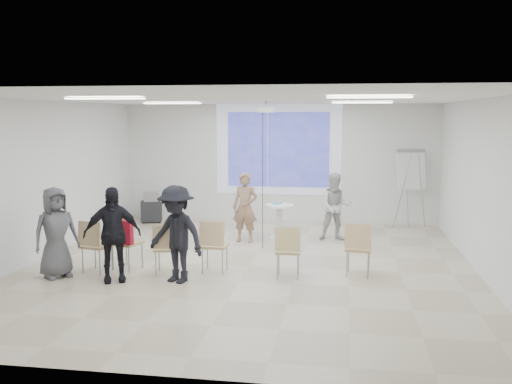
# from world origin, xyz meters

# --- Properties ---
(floor) EXTENTS (8.00, 9.00, 0.10)m
(floor) POSITION_xyz_m (0.00, 0.00, -0.05)
(floor) COLOR beige
(floor) RESTS_ON ground
(ceiling) EXTENTS (8.00, 9.00, 0.10)m
(ceiling) POSITION_xyz_m (0.00, 0.00, 3.05)
(ceiling) COLOR white
(ceiling) RESTS_ON wall_back
(wall_back) EXTENTS (8.00, 0.10, 3.00)m
(wall_back) POSITION_xyz_m (0.00, 4.55, 1.50)
(wall_back) COLOR silver
(wall_back) RESTS_ON floor
(wall_left) EXTENTS (0.10, 9.00, 3.00)m
(wall_left) POSITION_xyz_m (-4.05, 0.00, 1.50)
(wall_left) COLOR silver
(wall_left) RESTS_ON floor
(wall_right) EXTENTS (0.10, 9.00, 3.00)m
(wall_right) POSITION_xyz_m (4.05, 0.00, 1.50)
(wall_right) COLOR silver
(wall_right) RESTS_ON floor
(projection_halo) EXTENTS (3.20, 0.01, 2.30)m
(projection_halo) POSITION_xyz_m (0.00, 4.49, 1.85)
(projection_halo) COLOR silver
(projection_halo) RESTS_ON wall_back
(projection_image) EXTENTS (2.60, 0.01, 1.90)m
(projection_image) POSITION_xyz_m (0.00, 4.47, 1.85)
(projection_image) COLOR #3036A5
(projection_image) RESTS_ON wall_back
(pedestal_table) EXTENTS (0.80, 0.80, 0.80)m
(pedestal_table) POSITION_xyz_m (0.28, 2.33, 0.44)
(pedestal_table) COLOR white
(pedestal_table) RESTS_ON floor
(player_left) EXTENTS (0.68, 0.50, 1.71)m
(player_left) POSITION_xyz_m (-0.41, 1.94, 0.85)
(player_left) COLOR #A07B62
(player_left) RESTS_ON floor
(player_right) EXTENTS (0.86, 0.72, 1.64)m
(player_right) POSITION_xyz_m (1.50, 2.45, 0.82)
(player_right) COLOR silver
(player_right) RESTS_ON floor
(controller_left) EXTENTS (0.05, 0.11, 0.04)m
(controller_left) POSITION_xyz_m (-0.23, 2.19, 1.12)
(controller_left) COLOR silver
(controller_left) RESTS_ON player_left
(controller_right) EXTENTS (0.06, 0.14, 0.04)m
(controller_right) POSITION_xyz_m (1.32, 2.70, 1.11)
(controller_right) COLOR silver
(controller_right) RESTS_ON player_right
(chair_far_left) EXTENTS (0.52, 0.55, 0.93)m
(chair_far_left) POSITION_xyz_m (-2.56, -0.88, 0.55)
(chair_far_left) COLOR tan
(chair_far_left) RESTS_ON floor
(chair_left_mid) EXTENTS (0.57, 0.60, 0.95)m
(chair_left_mid) POSITION_xyz_m (-2.12, -0.63, 0.56)
(chair_left_mid) COLOR tan
(chair_left_mid) RESTS_ON floor
(chair_left_inner) EXTENTS (0.48, 0.50, 0.89)m
(chair_left_inner) POSITION_xyz_m (-1.30, -0.80, 0.52)
(chair_left_inner) COLOR tan
(chair_left_inner) RESTS_ON floor
(chair_center) EXTENTS (0.44, 0.47, 0.93)m
(chair_center) POSITION_xyz_m (-0.53, -0.56, 0.55)
(chair_center) COLOR #CFB678
(chair_center) RESTS_ON floor
(chair_right_inner) EXTENTS (0.43, 0.46, 0.89)m
(chair_right_inner) POSITION_xyz_m (0.77, -0.69, 0.53)
(chair_right_inner) COLOR tan
(chair_right_inner) RESTS_ON floor
(chair_right_far) EXTENTS (0.47, 0.50, 0.93)m
(chair_right_far) POSITION_xyz_m (1.93, -0.40, 0.55)
(chair_right_far) COLOR tan
(chair_right_far) RESTS_ON floor
(red_jacket) EXTENTS (0.44, 0.23, 0.41)m
(red_jacket) POSITION_xyz_m (-2.09, -0.78, 0.72)
(red_jacket) COLOR #AD1529
(red_jacket) RESTS_ON chair_left_mid
(laptop) EXTENTS (0.36, 0.28, 0.03)m
(laptop) POSITION_xyz_m (-1.31, -0.70, 0.48)
(laptop) COLOR black
(laptop) RESTS_ON chair_left_inner
(audience_left) EXTENTS (1.21, 1.01, 1.80)m
(audience_left) POSITION_xyz_m (-2.05, -1.28, 0.90)
(audience_left) COLOR black
(audience_left) RESTS_ON floor
(audience_mid) EXTENTS (1.33, 1.04, 1.81)m
(audience_mid) POSITION_xyz_m (-1.00, -1.17, 0.90)
(audience_mid) COLOR black
(audience_mid) RESTS_ON floor
(audience_outer) EXTENTS (0.97, 0.99, 1.72)m
(audience_outer) POSITION_xyz_m (-3.09, -1.19, 0.86)
(audience_outer) COLOR #5B5A60
(audience_outer) RESTS_ON floor
(flipchart_easel) EXTENTS (0.80, 0.63, 1.91)m
(flipchart_easel) POSITION_xyz_m (3.26, 4.12, 1.41)
(flipchart_easel) COLOR #919499
(flipchart_easel) RESTS_ON floor
(av_cart) EXTENTS (0.60, 0.53, 0.77)m
(av_cart) POSITION_xyz_m (-3.18, 3.86, 0.36)
(av_cart) COLOR black
(av_cart) RESTS_ON floor
(ceiling_projector) EXTENTS (0.30, 0.25, 3.00)m
(ceiling_projector) POSITION_xyz_m (0.10, 1.49, 2.69)
(ceiling_projector) COLOR white
(ceiling_projector) RESTS_ON ceiling
(fluor_panel_nw) EXTENTS (1.20, 0.30, 0.02)m
(fluor_panel_nw) POSITION_xyz_m (-2.00, 2.00, 2.97)
(fluor_panel_nw) COLOR white
(fluor_panel_nw) RESTS_ON ceiling
(fluor_panel_ne) EXTENTS (1.20, 0.30, 0.02)m
(fluor_panel_ne) POSITION_xyz_m (2.00, 2.00, 2.97)
(fluor_panel_ne) COLOR white
(fluor_panel_ne) RESTS_ON ceiling
(fluor_panel_sw) EXTENTS (1.20, 0.30, 0.02)m
(fluor_panel_sw) POSITION_xyz_m (-2.00, -1.50, 2.97)
(fluor_panel_sw) COLOR white
(fluor_panel_sw) RESTS_ON ceiling
(fluor_panel_se) EXTENTS (1.20, 0.30, 0.02)m
(fluor_panel_se) POSITION_xyz_m (2.00, -1.50, 2.97)
(fluor_panel_se) COLOR white
(fluor_panel_se) RESTS_ON ceiling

